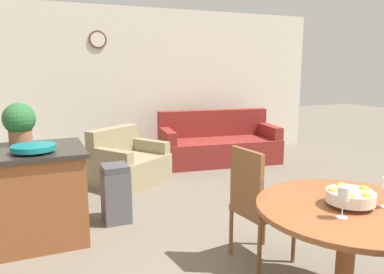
# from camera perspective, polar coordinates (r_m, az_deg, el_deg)

# --- Properties ---
(wall_back) EXTENTS (8.00, 0.09, 2.70)m
(wall_back) POSITION_cam_1_polar(r_m,az_deg,el_deg) (6.78, -11.51, 7.74)
(wall_back) COLOR silver
(wall_back) RESTS_ON ground_plane
(dining_table) EXTENTS (1.22, 1.22, 0.76)m
(dining_table) POSITION_cam_1_polar(r_m,az_deg,el_deg) (2.78, 22.62, -13.07)
(dining_table) COLOR brown
(dining_table) RESTS_ON ground_plane
(dining_chair_far_side) EXTENTS (0.47, 0.47, 1.01)m
(dining_chair_far_side) POSITION_cam_1_polar(r_m,az_deg,el_deg) (3.27, 9.71, -9.57)
(dining_chair_far_side) COLOR brown
(dining_chair_far_side) RESTS_ON ground_plane
(fruit_bowl) EXTENTS (0.31, 0.31, 0.13)m
(fruit_bowl) POSITION_cam_1_polar(r_m,az_deg,el_deg) (2.69, 22.99, -8.30)
(fruit_bowl) COLOR silver
(fruit_bowl) RESTS_ON dining_table
(wine_glass_left) EXTENTS (0.07, 0.07, 0.20)m
(wine_glass_left) POSITION_cam_1_polar(r_m,az_deg,el_deg) (2.45, 22.09, -8.18)
(wine_glass_left) COLOR silver
(wine_glass_left) RESTS_ON dining_table
(kitchen_island) EXTENTS (1.26, 0.88, 0.91)m
(kitchen_island) POSITION_cam_1_polar(r_m,az_deg,el_deg) (3.97, -25.02, -8.19)
(kitchen_island) COLOR brown
(kitchen_island) RESTS_ON ground_plane
(teal_bowl) EXTENTS (0.39, 0.39, 0.07)m
(teal_bowl) POSITION_cam_1_polar(r_m,az_deg,el_deg) (3.67, -23.01, -1.51)
(teal_bowl) COLOR #147A7F
(teal_bowl) RESTS_ON kitchen_island
(potted_plant) EXTENTS (0.31, 0.31, 0.42)m
(potted_plant) POSITION_cam_1_polar(r_m,az_deg,el_deg) (4.07, -24.82, 2.06)
(potted_plant) COLOR #A36642
(potted_plant) RESTS_ON kitchen_island
(trash_bin) EXTENTS (0.28, 0.32, 0.63)m
(trash_bin) POSITION_cam_1_polar(r_m,az_deg,el_deg) (4.20, -11.54, -8.41)
(trash_bin) COLOR #56565B
(trash_bin) RESTS_ON ground_plane
(couch) EXTENTS (2.14, 1.17, 0.90)m
(couch) POSITION_cam_1_polar(r_m,az_deg,el_deg) (6.67, 4.02, -1.21)
(couch) COLOR maroon
(couch) RESTS_ON ground_plane
(armchair) EXTENTS (1.23, 1.20, 0.79)m
(armchair) POSITION_cam_1_polar(r_m,az_deg,el_deg) (5.54, -9.69, -4.12)
(armchair) COLOR #998966
(armchair) RESTS_ON ground_plane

